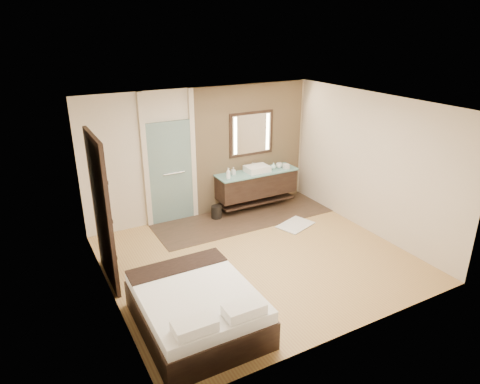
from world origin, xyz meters
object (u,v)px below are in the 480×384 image
bed (197,308)px  waste_bin (217,212)px  vanity (256,184)px  mirror_unit (251,134)px

bed → waste_bin: bearing=60.2°
vanity → waste_bin: (-1.01, -0.07, -0.44)m
vanity → mirror_unit: bearing=90.0°
waste_bin → bed: bearing=-120.0°
vanity → waste_bin: vanity is taller
bed → waste_bin: bed is taller
vanity → bed: 4.14m
vanity → waste_bin: 1.11m
vanity → waste_bin: size_ratio=6.63×
vanity → mirror_unit: mirror_unit is taller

